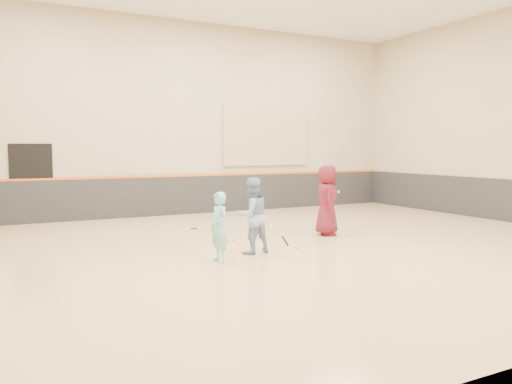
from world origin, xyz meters
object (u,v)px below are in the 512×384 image
spare_racket (185,227)px  instructor (252,216)px  girl (219,227)px  young_man (327,200)px

spare_racket → instructor: bearing=-86.3°
girl → spare_racket: bearing=164.7°
girl → young_man: (3.41, 1.46, 0.20)m
spare_racket → young_man: bearing=-39.2°
girl → spare_racket: (0.64, 3.71, -0.58)m
instructor → spare_racket: size_ratio=2.43×
instructor → young_man: 2.76m
girl → spare_racket: 3.81m
instructor → spare_racket: bearing=-93.7°
young_man → instructor: bearing=139.5°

